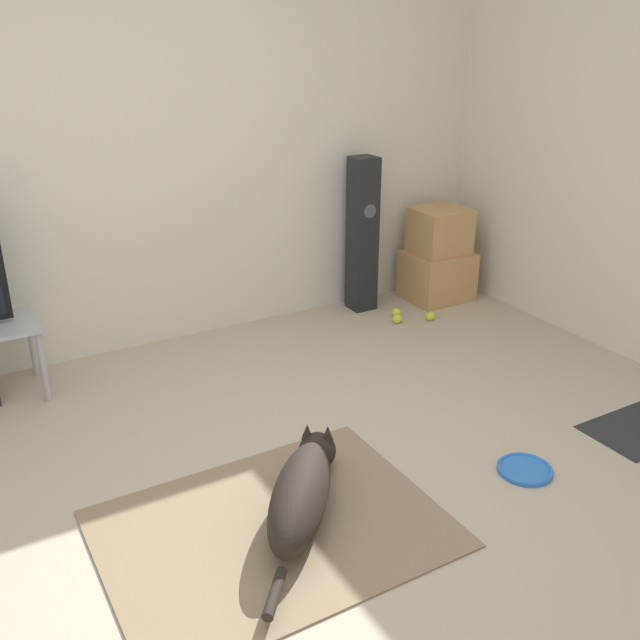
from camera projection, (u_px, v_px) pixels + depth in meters
ground_plane at (296, 516)px, 3.10m from camera, size 12.00×12.00×0.00m
wall_back at (128, 148)px, 4.27m from camera, size 8.00×0.06×2.55m
area_rug at (273, 529)px, 3.01m from camera, size 1.41×1.07×0.01m
dog at (302, 491)px, 3.03m from camera, size 0.75×0.88×0.27m
frisbee at (525, 469)px, 3.39m from camera, size 0.26×0.26×0.03m
cardboard_box_lower at (437, 275)px, 5.44m from camera, size 0.47×0.41×0.37m
cardboard_box_upper at (440, 231)px, 5.31m from camera, size 0.39×0.34×0.34m
floor_speaker at (362, 235)px, 5.11m from camera, size 0.18×0.18×1.12m
tennis_ball_by_boxes at (430, 316)px, 5.09m from camera, size 0.07×0.07×0.07m
tennis_ball_near_speaker at (397, 319)px, 5.04m from camera, size 0.07×0.07×0.07m
tennis_ball_loose_on_carpet at (396, 313)px, 5.15m from camera, size 0.07×0.07×0.07m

